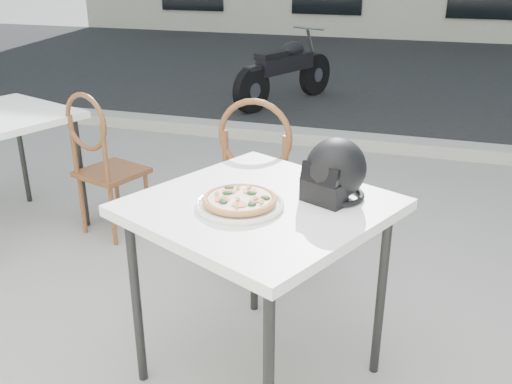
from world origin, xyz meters
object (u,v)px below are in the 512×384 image
(pizza, at_px, (240,199))
(helmet, at_px, (335,172))
(cafe_chair_side, at_px, (102,157))
(plate, at_px, (240,205))
(motorcycle, at_px, (286,72))
(cafe_table_main, at_px, (260,220))
(cafe_chair_main, at_px, (261,180))

(pizza, height_order, helmet, helmet)
(helmet, relative_size, cafe_chair_side, 0.33)
(plate, xyz_separation_m, cafe_chair_side, (-1.33, 1.10, -0.31))
(plate, xyz_separation_m, motorcycle, (-1.15, 5.05, -0.46))
(helmet, height_order, motorcycle, helmet)
(cafe_chair_side, distance_m, motorcycle, 3.96)
(plate, bearing_deg, motorcycle, 102.81)
(cafe_table_main, xyz_separation_m, cafe_chair_side, (-1.39, 1.03, -0.22))
(plate, relative_size, motorcycle, 0.27)
(cafe_table_main, distance_m, plate, 0.13)
(cafe_table_main, xyz_separation_m, helmet, (0.27, 0.13, 0.19))
(cafe_chair_main, bearing_deg, cafe_table_main, 107.61)
(cafe_table_main, relative_size, pizza, 3.44)
(pizza, relative_size, helmet, 1.06)
(helmet, relative_size, motorcycle, 0.19)
(cafe_table_main, bearing_deg, plate, -131.71)
(cafe_table_main, xyz_separation_m, cafe_chair_main, (-0.26, 0.83, -0.17))
(cafe_table_main, relative_size, motorcycle, 0.69)
(helmet, xyz_separation_m, motorcycle, (-1.48, 4.85, -0.56))
(cafe_table_main, xyz_separation_m, motorcycle, (-1.21, 4.98, -0.37))
(motorcycle, bearing_deg, cafe_table_main, -52.61)
(pizza, relative_size, cafe_chair_side, 0.35)
(cafe_table_main, relative_size, cafe_chair_main, 1.09)
(cafe_chair_side, relative_size, motorcycle, 0.58)
(plate, bearing_deg, cafe_chair_side, 140.33)
(plate, xyz_separation_m, cafe_chair_main, (-0.19, 0.90, -0.26))
(helmet, distance_m, motorcycle, 5.10)
(cafe_table_main, bearing_deg, cafe_chair_main, 107.07)
(motorcycle, bearing_deg, cafe_chair_side, -68.86)
(cafe_table_main, bearing_deg, cafe_chair_side, 143.39)
(cafe_table_main, xyz_separation_m, plate, (-0.06, -0.07, 0.09))
(cafe_chair_main, bearing_deg, pizza, 102.72)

